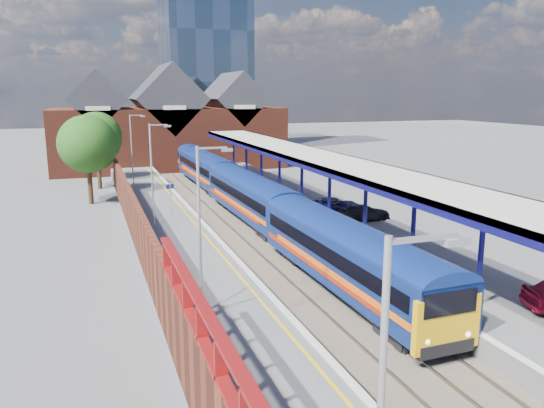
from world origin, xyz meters
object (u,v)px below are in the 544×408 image
at_px(lamp_post_d, 133,146).
at_px(parked_car_blue, 335,206).
at_px(parked_car_dark, 364,213).
at_px(platform_sign, 170,195).
at_px(lamp_post_b, 203,220).
at_px(lamp_post_c, 154,168).
at_px(train, 225,179).

xyz_separation_m(lamp_post_d, parked_car_blue, (13.18, -17.22, -3.36)).
relative_size(lamp_post_d, parked_car_dark, 1.77).
bearing_deg(platform_sign, parked_car_blue, -15.24).
distance_m(lamp_post_b, lamp_post_c, 16.00).
relative_size(lamp_post_b, parked_car_dark, 1.77).
distance_m(lamp_post_c, parked_car_dark, 15.16).
distance_m(lamp_post_d, parked_car_blue, 21.95).
distance_m(platform_sign, parked_car_blue, 12.30).
xyz_separation_m(lamp_post_d, parked_car_dark, (14.32, -19.64, -3.42)).
relative_size(lamp_post_b, platform_sign, 2.80).
bearing_deg(parked_car_dark, parked_car_blue, 21.10).
bearing_deg(lamp_post_b, train, 73.91).
height_order(lamp_post_b, parked_car_dark, lamp_post_b).
distance_m(train, lamp_post_b, 28.49).
relative_size(platform_sign, parked_car_dark, 0.63).
height_order(train, platform_sign, platform_sign).
relative_size(lamp_post_b, lamp_post_c, 1.00).
relative_size(lamp_post_c, parked_car_blue, 1.53).
bearing_deg(train, platform_sign, -125.12).
height_order(lamp_post_c, parked_car_blue, lamp_post_c).
height_order(lamp_post_d, parked_car_dark, lamp_post_d).
height_order(lamp_post_b, parked_car_blue, lamp_post_b).
distance_m(lamp_post_b, lamp_post_d, 32.00).
bearing_deg(parked_car_dark, lamp_post_b, 126.84).
height_order(platform_sign, parked_car_dark, platform_sign).
bearing_deg(parked_car_blue, lamp_post_c, 97.75).
bearing_deg(platform_sign, parked_car_dark, -23.55).
xyz_separation_m(lamp_post_c, platform_sign, (1.36, 2.00, -2.30)).
relative_size(train, parked_car_blue, 14.45).
bearing_deg(parked_car_blue, train, 36.20).
distance_m(train, lamp_post_d, 9.63).
bearing_deg(parked_car_blue, lamp_post_b, 151.30).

